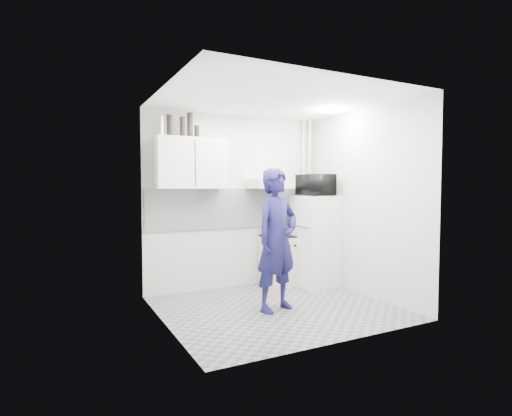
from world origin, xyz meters
name	(u,v)px	position (x,y,z in m)	size (l,w,h in m)	color
floor	(276,308)	(0.00, 0.00, 0.00)	(2.80, 2.80, 0.00)	slate
ceiling	(277,99)	(0.00, 0.00, 2.60)	(2.80, 2.80, 0.00)	white
wall_back	(235,202)	(0.00, 1.25, 1.30)	(2.80, 2.80, 0.00)	silver
wall_left	(165,207)	(-1.40, 0.00, 1.30)	(2.60, 2.60, 0.00)	silver
wall_right	(363,203)	(1.40, 0.00, 1.30)	(2.60, 2.60, 0.00)	silver
person	(277,240)	(-0.03, -0.06, 0.88)	(0.64, 0.42, 1.75)	#181647
stove	(278,261)	(0.61, 1.00, 0.38)	(0.47, 0.47, 0.75)	beige
fridge	(315,241)	(1.10, 0.71, 0.69)	(0.58, 0.58, 1.39)	silver
stove_top	(278,236)	(0.61, 1.00, 0.77)	(0.45, 0.45, 0.03)	black
saucepan	(271,231)	(0.52, 1.08, 0.84)	(0.20, 0.20, 0.11)	silver
microwave	(316,185)	(1.10, 0.71, 1.55)	(0.40, 0.59, 0.33)	black
bottle_a	(161,126)	(-1.16, 1.07, 2.33)	(0.06, 0.06, 0.27)	silver
bottle_b	(169,126)	(-1.05, 1.07, 2.35)	(0.08, 0.08, 0.29)	black
bottle_c	(182,127)	(-0.87, 1.07, 2.34)	(0.07, 0.07, 0.28)	black
bottle_d	(190,125)	(-0.76, 1.07, 2.37)	(0.08, 0.08, 0.34)	black
canister_a	(197,132)	(-0.66, 1.07, 2.29)	(0.07, 0.07, 0.18)	black
upper_cabinet	(191,163)	(-0.75, 1.07, 1.85)	(1.00, 0.35, 0.70)	silver
range_hood	(269,184)	(0.45, 1.00, 1.57)	(0.60, 0.50, 0.14)	beige
backsplash	(236,208)	(0.00, 1.24, 1.20)	(2.74, 0.03, 0.60)	white
pipe_a	(309,200)	(1.30, 1.17, 1.30)	(0.05, 0.05, 2.60)	beige
pipe_b	(303,201)	(1.18, 1.17, 1.30)	(0.04, 0.04, 2.60)	beige
ceiling_spot_fixture	(332,111)	(1.00, 0.20, 2.57)	(0.10, 0.10, 0.02)	white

